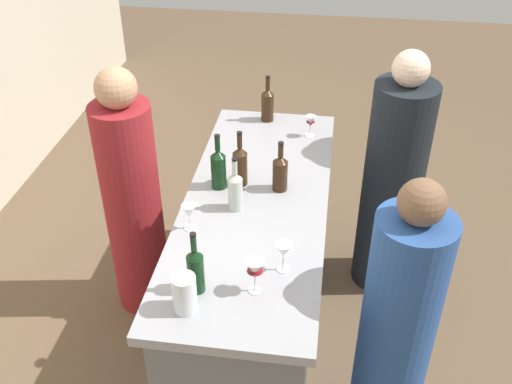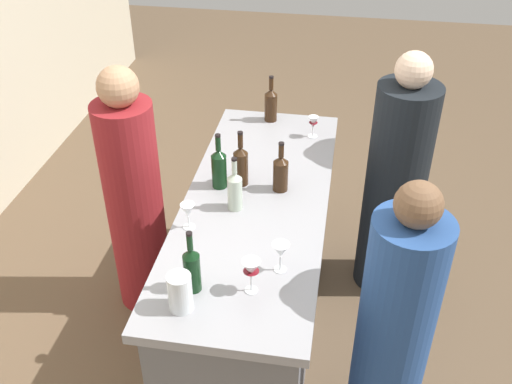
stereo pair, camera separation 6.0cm
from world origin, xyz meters
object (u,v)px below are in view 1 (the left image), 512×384
object	(u,v)px
wine_bottle_leftmost_dark_green	(196,269)
wine_glass_near_left	(310,122)
wine_glass_near_center	(284,251)
person_left_guest	(396,335)
wine_glass_near_right	(255,270)
water_pitcher	(184,294)
wine_bottle_rightmost_amber_brown	(240,165)
wine_bottle_second_left_clear_pale	(235,190)
wine_bottle_center_dark_green	(218,168)
wine_bottle_far_right_amber_brown	(267,104)
wine_glass_far_left	(189,212)
person_right_guest	(133,205)
person_center_guest	(392,186)
wine_bottle_second_right_amber_brown	(280,172)

from	to	relation	value
wine_bottle_leftmost_dark_green	wine_glass_near_left	bearing A→B (deg)	-15.41
wine_glass_near_center	person_left_guest	world-z (taller)	person_left_guest
wine_glass_near_right	wine_bottle_leftmost_dark_green	bearing A→B (deg)	96.62
wine_bottle_leftmost_dark_green	water_pitcher	size ratio (longest dim) A/B	1.76
wine_bottle_rightmost_amber_brown	wine_glass_near_right	bearing A→B (deg)	-166.28
water_pitcher	wine_bottle_second_left_clear_pale	bearing A→B (deg)	-6.70
wine_bottle_center_dark_green	wine_glass_near_center	world-z (taller)	wine_bottle_center_dark_green
wine_bottle_second_left_clear_pale	wine_bottle_far_right_amber_brown	xyz separation A→B (m)	(0.97, -0.04, 0.00)
wine_bottle_second_left_clear_pale	person_left_guest	bearing A→B (deg)	-121.41
wine_glass_far_left	wine_glass_near_right	bearing A→B (deg)	-135.51
wine_glass_near_left	person_left_guest	size ratio (longest dim) A/B	0.09
wine_bottle_center_dark_green	person_right_guest	xyz separation A→B (m)	(0.08, 0.54, -0.35)
wine_glass_near_right	person_center_guest	world-z (taller)	person_center_guest
wine_bottle_second_left_clear_pale	wine_glass_far_left	distance (m)	0.27
wine_bottle_rightmost_amber_brown	wine_bottle_center_dark_green	bearing A→B (deg)	112.38
wine_bottle_leftmost_dark_green	wine_bottle_second_left_clear_pale	size ratio (longest dim) A/B	1.03
wine_glass_near_left	wine_bottle_leftmost_dark_green	bearing A→B (deg)	164.59
wine_bottle_second_left_clear_pale	wine_glass_near_right	bearing A→B (deg)	-162.37
wine_bottle_second_right_amber_brown	wine_bottle_rightmost_amber_brown	world-z (taller)	wine_bottle_rightmost_amber_brown
wine_bottle_leftmost_dark_green	person_center_guest	bearing A→B (deg)	-35.38
wine_glass_far_left	person_left_guest	size ratio (longest dim) A/B	0.09
wine_bottle_leftmost_dark_green	person_right_guest	world-z (taller)	person_right_guest
wine_bottle_rightmost_amber_brown	wine_glass_far_left	bearing A→B (deg)	156.82
person_right_guest	wine_bottle_center_dark_green	bearing A→B (deg)	10.50
wine_glass_near_center	wine_glass_near_right	world-z (taller)	wine_glass_near_right
person_left_guest	person_center_guest	size ratio (longest dim) A/B	0.96
wine_bottle_second_left_clear_pale	wine_glass_near_left	size ratio (longest dim) A/B	2.19
wine_bottle_second_right_amber_brown	wine_bottle_far_right_amber_brown	xyz separation A→B (m)	(0.77, 0.16, 0.01)
wine_glass_near_center	person_center_guest	distance (m)	1.29
wine_bottle_second_right_amber_brown	water_pitcher	distance (m)	0.97
wine_glass_far_left	person_right_guest	bearing A→B (deg)	45.48
wine_bottle_second_right_amber_brown	wine_bottle_center_dark_green	bearing A→B (deg)	94.04
wine_glass_near_left	person_right_guest	distance (m)	1.16
wine_glass_far_left	wine_bottle_second_right_amber_brown	bearing A→B (deg)	-44.88
wine_glass_near_center	wine_glass_far_left	size ratio (longest dim) A/B	1.08
wine_bottle_leftmost_dark_green	wine_glass_near_right	distance (m)	0.25
wine_bottle_center_dark_green	water_pitcher	bearing A→B (deg)	-177.70
water_pitcher	person_left_guest	distance (m)	0.99
person_right_guest	wine_glass_near_right	bearing A→B (deg)	-25.58
wine_bottle_far_right_amber_brown	person_center_guest	xyz separation A→B (m)	(-0.29, -0.81, -0.35)
wine_bottle_second_right_amber_brown	wine_bottle_second_left_clear_pale	bearing A→B (deg)	135.06
wine_glass_near_center	wine_glass_far_left	distance (m)	0.53
wine_bottle_center_dark_green	wine_glass_far_left	distance (m)	0.38
wine_bottle_second_left_clear_pale	wine_bottle_rightmost_amber_brown	distance (m)	0.23
wine_bottle_second_right_amber_brown	person_center_guest	distance (m)	0.87
wine_bottle_far_right_amber_brown	wine_glass_far_left	bearing A→B (deg)	168.77
wine_bottle_far_right_amber_brown	wine_glass_near_left	size ratio (longest dim) A/B	2.22
wine_bottle_rightmost_amber_brown	person_left_guest	size ratio (longest dim) A/B	0.20
wine_bottle_leftmost_dark_green	wine_glass_near_center	xyz separation A→B (m)	(0.18, -0.35, -0.01)
wine_bottle_second_left_clear_pale	wine_glass_far_left	xyz separation A→B (m)	(-0.19, 0.19, -0.02)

